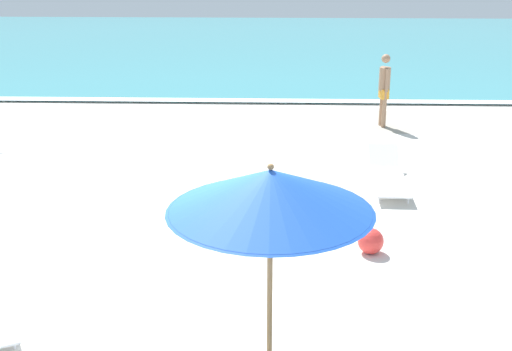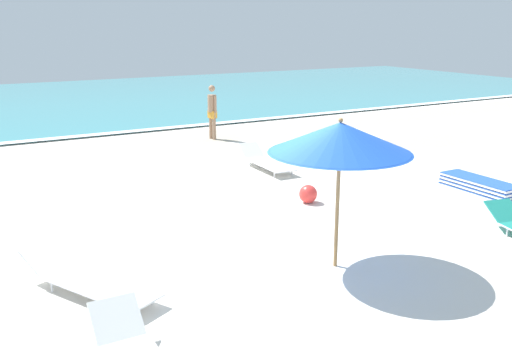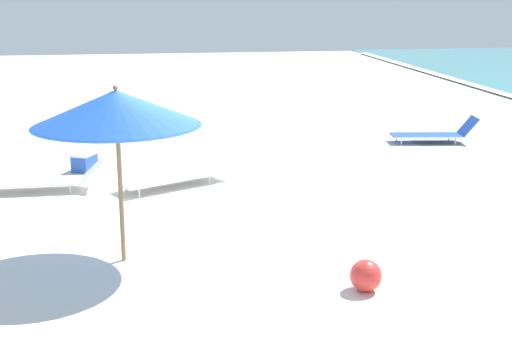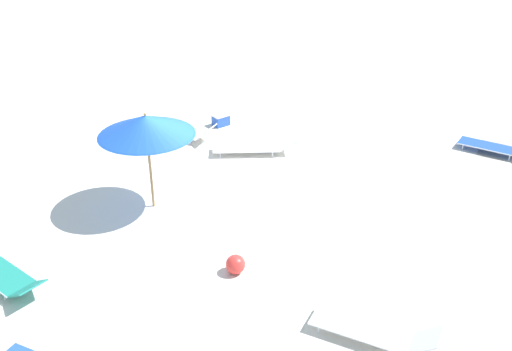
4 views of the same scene
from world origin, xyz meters
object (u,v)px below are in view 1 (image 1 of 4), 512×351
(sun_lounger_near_water_right, at_px, (388,176))
(beachgoer_wading_adult, at_px, (384,86))
(beach_umbrella, at_px, (270,192))
(beach_ball, at_px, (371,241))

(sun_lounger_near_water_right, bearing_deg, beachgoer_wading_adult, 85.02)
(beach_umbrella, bearing_deg, sun_lounger_near_water_right, 69.76)
(beachgoer_wading_adult, distance_m, beach_ball, 7.32)
(beachgoer_wading_adult, bearing_deg, beach_ball, 161.56)
(beach_umbrella, distance_m, beach_ball, 3.75)
(beach_umbrella, bearing_deg, beachgoer_wading_adult, 75.45)
(beach_umbrella, distance_m, beachgoer_wading_adult, 10.48)
(beach_umbrella, relative_size, beachgoer_wading_adult, 1.34)
(beach_ball, bearing_deg, sun_lounger_near_water_right, 76.98)
(beach_umbrella, relative_size, beach_ball, 6.05)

